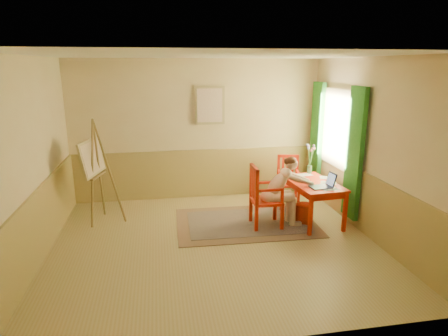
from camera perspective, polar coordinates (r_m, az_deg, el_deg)
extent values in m
cube|color=tan|center=(6.06, -1.46, -11.18)|extent=(5.00, 4.50, 0.02)
cube|color=white|center=(5.44, -1.66, 16.53)|extent=(5.00, 4.50, 0.02)
cube|color=#D4B781|center=(7.79, -4.01, 5.63)|extent=(5.00, 0.02, 2.80)
cube|color=#D4B781|center=(3.46, 3.98, -6.50)|extent=(5.00, 0.02, 2.80)
cube|color=#D4B781|center=(5.79, -26.94, 0.73)|extent=(0.02, 4.50, 2.80)
cube|color=#D4B781|center=(6.44, 21.15, 2.66)|extent=(0.02, 4.50, 2.80)
cube|color=#A38D50|center=(7.95, -3.87, -0.81)|extent=(5.00, 0.04, 1.00)
cube|color=#A38D50|center=(6.04, -25.66, -7.55)|extent=(0.04, 4.50, 1.00)
cube|color=#A38D50|center=(6.66, 20.20, -4.93)|extent=(0.04, 4.50, 1.00)
cube|color=white|center=(7.34, 16.64, 5.65)|extent=(0.02, 1.00, 1.30)
cube|color=tan|center=(7.33, 16.50, 5.65)|extent=(0.03, 1.12, 1.42)
cube|color=#388E2A|center=(6.69, 18.84, 1.98)|extent=(0.08, 0.45, 2.20)
cube|color=#388E2A|center=(8.06, 13.59, 4.48)|extent=(0.08, 0.45, 2.20)
cube|color=tan|center=(7.70, -2.16, 9.31)|extent=(0.60, 0.04, 0.76)
cube|color=beige|center=(7.68, -2.13, 9.29)|extent=(0.50, 0.02, 0.66)
cube|color=#8C7251|center=(6.78, 3.29, -8.10)|extent=(2.44, 1.67, 0.01)
cube|color=black|center=(6.78, 3.29, -8.04)|extent=(2.03, 1.26, 0.01)
cube|color=red|center=(6.79, 13.06, -2.21)|extent=(0.83, 1.26, 0.04)
cube|color=red|center=(6.81, 13.03, -2.77)|extent=(0.72, 1.16, 0.10)
cube|color=red|center=(6.31, 12.74, -7.00)|extent=(0.06, 0.06, 0.68)
cube|color=red|center=(6.62, 17.55, -6.30)|extent=(0.06, 0.06, 0.68)
cube|color=red|center=(7.24, 8.64, -3.91)|extent=(0.06, 0.06, 0.68)
cube|color=red|center=(7.51, 13.01, -3.43)|extent=(0.06, 0.06, 0.68)
cube|color=red|center=(6.52, 6.32, -4.89)|extent=(0.50, 0.48, 0.05)
cube|color=red|center=(6.37, 4.83, -7.66)|extent=(0.05, 0.05, 0.43)
cube|color=red|center=(6.48, 8.62, -7.37)|extent=(0.05, 0.05, 0.43)
cube|color=red|center=(6.74, 3.99, -6.32)|extent=(0.05, 0.05, 0.43)
cube|color=red|center=(6.85, 7.58, -6.08)|extent=(0.05, 0.05, 0.43)
cube|color=red|center=(6.18, 4.95, -2.89)|extent=(0.05, 0.05, 0.59)
cube|color=red|center=(6.56, 4.08, -1.79)|extent=(0.05, 0.05, 0.59)
cube|color=red|center=(6.30, 4.55, -0.05)|extent=(0.06, 0.47, 0.06)
cube|color=red|center=(6.27, 4.72, -2.75)|extent=(0.03, 0.05, 0.48)
cube|color=red|center=(6.37, 4.50, -2.46)|extent=(0.03, 0.05, 0.48)
cube|color=red|center=(6.47, 4.28, -2.18)|extent=(0.03, 0.05, 0.48)
cube|color=red|center=(6.25, 6.88, -3.29)|extent=(0.44, 0.05, 0.04)
cube|color=red|center=(6.34, 8.66, -4.19)|extent=(0.04, 0.04, 0.23)
cube|color=red|center=(6.63, 5.92, -2.18)|extent=(0.44, 0.05, 0.04)
cube|color=red|center=(6.72, 7.61, -3.05)|extent=(0.04, 0.04, 0.23)
cube|color=red|center=(7.68, 9.53, -2.32)|extent=(0.50, 0.52, 0.04)
cube|color=red|center=(7.90, 7.97, -3.37)|extent=(0.06, 0.06, 0.38)
cube|color=red|center=(7.54, 8.24, -4.30)|extent=(0.06, 0.06, 0.38)
cube|color=red|center=(7.95, 10.63, -3.38)|extent=(0.06, 0.06, 0.38)
cube|color=red|center=(7.58, 11.03, -4.30)|extent=(0.06, 0.06, 0.38)
cube|color=red|center=(7.76, 8.10, 0.11)|extent=(0.06, 0.06, 0.52)
cube|color=red|center=(7.81, 10.81, 0.08)|extent=(0.06, 0.06, 0.52)
cube|color=red|center=(7.73, 9.53, 1.76)|extent=(0.42, 0.14, 0.06)
cube|color=red|center=(7.78, 8.76, 0.00)|extent=(0.05, 0.04, 0.43)
cube|color=red|center=(7.79, 9.45, -0.01)|extent=(0.05, 0.04, 0.43)
cube|color=red|center=(7.80, 10.15, -0.02)|extent=(0.05, 0.04, 0.43)
cube|color=red|center=(7.59, 8.22, -0.65)|extent=(0.12, 0.39, 0.03)
cube|color=red|center=(7.44, 8.33, -1.81)|extent=(0.05, 0.05, 0.21)
cube|color=red|center=(7.64, 10.99, -0.68)|extent=(0.12, 0.39, 0.03)
cube|color=red|center=(7.49, 11.15, -1.83)|extent=(0.05, 0.05, 0.21)
ellipsoid|color=beige|center=(6.51, 6.68, -4.21)|extent=(0.28, 0.34, 0.22)
cylinder|color=beige|center=(6.49, 8.59, -4.43)|extent=(0.42, 0.16, 0.15)
cylinder|color=beige|center=(6.65, 8.16, -3.95)|extent=(0.42, 0.16, 0.15)
cylinder|color=beige|center=(6.64, 10.17, -6.37)|extent=(0.11, 0.11, 0.48)
cylinder|color=beige|center=(6.79, 9.71, -5.85)|extent=(0.11, 0.11, 0.48)
cube|color=beige|center=(6.75, 10.57, -8.19)|extent=(0.20, 0.09, 0.07)
cube|color=beige|center=(6.90, 10.10, -7.65)|extent=(0.20, 0.09, 0.07)
ellipsoid|color=beige|center=(6.48, 7.95, -2.37)|extent=(0.47, 0.28, 0.50)
ellipsoid|color=beige|center=(6.47, 9.21, -0.76)|extent=(0.20, 0.29, 0.17)
sphere|color=beige|center=(6.47, 10.12, 0.61)|extent=(0.19, 0.19, 0.19)
ellipsoid|color=#542F1A|center=(6.45, 9.97, 1.08)|extent=(0.18, 0.19, 0.14)
sphere|color=#542F1A|center=(6.42, 9.33, 0.97)|extent=(0.10, 0.10, 0.10)
cylinder|color=beige|center=(6.39, 10.35, -1.51)|extent=(0.22, 0.11, 0.14)
cylinder|color=beige|center=(6.50, 12.05, -2.03)|extent=(0.29, 0.13, 0.16)
sphere|color=beige|center=(6.42, 11.13, -1.76)|extent=(0.09, 0.09, 0.08)
sphere|color=beige|center=(6.59, 12.95, -2.30)|extent=(0.07, 0.07, 0.07)
cylinder|color=beige|center=(6.64, 9.57, -0.83)|extent=(0.22, 0.10, 0.14)
cylinder|color=beige|center=(6.72, 11.32, -1.44)|extent=(0.29, 0.14, 0.16)
sphere|color=beige|center=(6.69, 10.26, -1.03)|extent=(0.09, 0.09, 0.08)
sphere|color=beige|center=(6.75, 12.38, -1.85)|extent=(0.07, 0.07, 0.07)
cube|color=#1E2338|center=(6.50, 14.15, -2.77)|extent=(0.35, 0.27, 0.02)
cube|color=#2D3342|center=(6.50, 14.15, -2.74)|extent=(0.31, 0.21, 0.00)
cube|color=#1E2338|center=(6.57, 15.71, -1.62)|extent=(0.09, 0.25, 0.22)
cube|color=#99BFF2|center=(6.56, 15.61, -1.67)|extent=(0.07, 0.20, 0.18)
cube|color=white|center=(6.48, 15.50, -3.00)|extent=(0.26, 0.18, 0.00)
cube|color=white|center=(7.10, 15.10, -1.41)|extent=(0.30, 0.26, 0.00)
cube|color=white|center=(7.20, 11.96, -0.98)|extent=(0.28, 0.21, 0.00)
cube|color=white|center=(6.79, 15.29, -2.17)|extent=(0.31, 0.28, 0.00)
cylinder|color=#3F724C|center=(7.30, 12.59, -0.22)|extent=(0.11, 0.11, 0.15)
cylinder|color=#3F7233|center=(7.29, 12.46, 1.77)|extent=(0.03, 0.13, 0.39)
sphere|color=#728CD8|center=(7.30, 12.30, 3.34)|extent=(0.07, 0.07, 0.06)
cylinder|color=#3F7233|center=(7.20, 12.56, 1.68)|extent=(0.08, 0.07, 0.41)
sphere|color=pink|center=(7.12, 12.50, 3.20)|extent=(0.05, 0.05, 0.04)
cylinder|color=#3F7233|center=(7.27, 12.74, 1.36)|extent=(0.04, 0.04, 0.30)
sphere|color=pink|center=(7.25, 12.86, 2.53)|extent=(0.06, 0.06, 0.05)
cylinder|color=#3F7233|center=(7.19, 12.53, 1.53)|extent=(0.09, 0.10, 0.38)
sphere|color=#728CD8|center=(7.09, 12.44, 2.92)|extent=(0.07, 0.07, 0.05)
cylinder|color=#3F7233|center=(7.28, 12.95, 1.52)|extent=(0.10, 0.06, 0.33)
sphere|color=pink|center=(7.29, 13.28, 2.85)|extent=(0.06, 0.06, 0.05)
cylinder|color=#3F7233|center=(7.27, 12.83, 1.52)|extent=(0.06, 0.04, 0.34)
sphere|color=pink|center=(7.25, 13.05, 2.85)|extent=(0.06, 0.06, 0.04)
cylinder|color=#3F7233|center=(7.29, 12.92, 1.73)|extent=(0.10, 0.08, 0.39)
sphere|color=#728CD8|center=(7.29, 13.21, 3.26)|extent=(0.06, 0.06, 0.05)
cylinder|color=red|center=(6.89, 11.83, -6.62)|extent=(0.39, 0.39, 0.33)
cylinder|color=olive|center=(6.80, -19.01, -0.82)|extent=(0.17, 0.32, 1.82)
cylinder|color=olive|center=(7.06, -18.10, -0.17)|extent=(0.06, 0.33, 1.82)
cylinder|color=olive|center=(6.84, -16.65, -0.54)|extent=(0.47, 0.15, 1.82)
cylinder|color=olive|center=(6.96, -18.68, -1.07)|extent=(0.15, 0.50, 0.03)
cube|color=olive|center=(6.93, -18.23, -1.08)|extent=(0.19, 0.55, 0.03)
cube|color=tan|center=(6.89, -19.08, 1.49)|extent=(0.33, 0.81, 0.60)
cube|color=beige|center=(6.88, -18.93, 1.48)|extent=(0.28, 0.73, 0.52)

